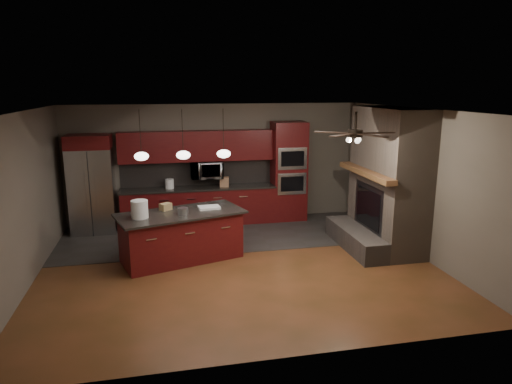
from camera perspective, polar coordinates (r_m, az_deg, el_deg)
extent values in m
plane|color=brown|center=(8.46, -2.16, -9.11)|extent=(7.00, 7.00, 0.00)
cube|color=white|center=(7.85, -2.33, 10.18)|extent=(7.00, 6.00, 0.02)
cube|color=#665C51|center=(10.95, -4.92, 3.60)|extent=(7.00, 0.02, 2.80)
cube|color=#665C51|center=(9.28, 19.58, 1.16)|extent=(0.02, 6.00, 2.80)
cube|color=#665C51|center=(8.23, -27.03, -0.99)|extent=(0.02, 6.00, 2.80)
cube|color=#2E2B29|center=(10.13, -3.91, -5.31)|extent=(7.00, 2.40, 0.01)
cube|color=#6B5B4D|center=(9.42, 16.25, 1.56)|extent=(0.80, 2.00, 2.80)
cube|color=#4C443E|center=(9.44, 12.28, -5.72)|extent=(0.50, 2.00, 0.40)
cube|color=#2D2D30|center=(9.38, 13.97, -1.96)|extent=(0.05, 1.20, 0.95)
cube|color=black|center=(9.37, 13.84, -1.97)|extent=(0.02, 1.00, 0.75)
cube|color=brown|center=(9.17, 13.55, 2.37)|extent=(0.22, 2.10, 0.10)
cube|color=#56110F|center=(10.82, -7.12, -1.83)|extent=(3.55, 0.60, 0.86)
cube|color=black|center=(10.71, -7.19, 0.49)|extent=(3.59, 0.64, 0.04)
cube|color=black|center=(10.92, -7.36, 2.44)|extent=(3.55, 0.03, 0.60)
cube|color=#56110F|center=(10.67, -7.39, 5.73)|extent=(3.55, 0.35, 0.70)
cube|color=#56110F|center=(11.04, 4.10, 2.58)|extent=(0.80, 0.60, 2.38)
cube|color=silver|center=(10.80, 4.52, 1.03)|extent=(0.70, 0.03, 0.52)
cube|color=black|center=(10.78, 4.55, 1.01)|extent=(0.55, 0.02, 0.35)
cube|color=silver|center=(10.69, 4.58, 4.18)|extent=(0.70, 0.03, 0.52)
cube|color=black|center=(10.67, 4.61, 4.16)|extent=(0.55, 0.02, 0.35)
imported|color=silver|center=(10.70, -6.20, 2.79)|extent=(0.73, 0.41, 0.50)
cube|color=silver|center=(10.69, -19.77, 0.13)|extent=(0.94, 0.72, 1.88)
cube|color=#2D2D30|center=(10.34, -20.03, -0.32)|extent=(0.02, 0.02, 1.86)
cube|color=silver|center=(10.33, -20.61, -0.05)|extent=(0.03, 0.03, 0.94)
cube|color=silver|center=(10.30, -19.51, 0.00)|extent=(0.03, 0.03, 0.94)
cube|color=#56110F|center=(10.51, -20.23, 5.93)|extent=(0.94, 0.72, 0.30)
cube|color=#56110F|center=(8.69, -9.29, -5.59)|extent=(2.31, 1.48, 0.88)
cube|color=black|center=(8.56, -9.40, -2.67)|extent=(2.50, 1.67, 0.04)
cylinder|color=silver|center=(8.30, -14.35, -2.11)|extent=(0.40, 0.40, 0.32)
cylinder|color=#A6A6AA|center=(8.38, -9.13, -2.39)|extent=(0.21, 0.21, 0.13)
cube|color=white|center=(8.75, -5.88, -1.93)|extent=(0.42, 0.32, 0.04)
cube|color=#9C7F50|center=(8.75, -11.23, -1.81)|extent=(0.25, 0.24, 0.13)
cylinder|color=white|center=(10.65, -10.77, 1.01)|extent=(0.26, 0.26, 0.22)
cube|color=#AE7C59|center=(10.70, -3.98, 1.28)|extent=(0.23, 0.19, 0.23)
cylinder|color=black|center=(8.47, -14.30, 7.36)|extent=(0.01, 0.01, 0.78)
ellipsoid|color=white|center=(8.52, -14.13, 4.35)|extent=(0.26, 0.26, 0.16)
cylinder|color=black|center=(8.47, -9.18, 7.59)|extent=(0.01, 0.01, 0.78)
ellipsoid|color=white|center=(8.53, -9.07, 4.58)|extent=(0.26, 0.26, 0.16)
cylinder|color=black|center=(8.54, -4.11, 7.77)|extent=(0.01, 0.01, 0.78)
ellipsoid|color=white|center=(8.60, -4.06, 4.78)|extent=(0.26, 0.26, 0.16)
cylinder|color=black|center=(7.61, 12.37, 8.67)|extent=(0.04, 0.04, 0.30)
cylinder|color=black|center=(7.63, 12.30, 7.18)|extent=(0.24, 0.24, 0.12)
cube|color=black|center=(7.79, 14.87, 7.16)|extent=(0.60, 0.12, 0.01)
cube|color=black|center=(8.01, 12.01, 7.45)|extent=(0.30, 0.61, 0.01)
cube|color=black|center=(7.72, 9.52, 7.36)|extent=(0.56, 0.45, 0.01)
cube|color=black|center=(7.31, 10.80, 6.99)|extent=(0.56, 0.45, 0.01)
cube|color=black|center=(7.36, 14.29, 6.86)|extent=(0.30, 0.61, 0.01)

